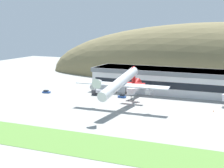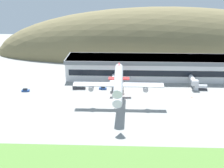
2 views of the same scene
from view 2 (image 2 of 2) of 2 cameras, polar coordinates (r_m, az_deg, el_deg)
ground_plane at (r=144.71m, az=4.05°, el=-4.27°), size 372.46×372.46×0.00m
grass_strip_foreground at (r=104.69m, az=4.69°, el=-14.15°), size 335.21×20.60×0.08m
hill_backdrop at (r=242.55m, az=9.85°, el=5.19°), size 258.58×62.35×72.73m
terminal_building at (r=186.13m, az=7.18°, el=3.28°), size 100.14×21.74×12.28m
jetway_0 at (r=168.16m, az=0.27°, el=0.64°), size 3.38×15.94×5.43m
jetway_1 at (r=173.86m, az=14.65°, el=0.62°), size 3.38×12.45×5.43m
cargo_airplane at (r=141.18m, az=1.16°, el=0.06°), size 41.31×43.79×11.28m
service_car_0 at (r=169.80m, az=-15.54°, el=-1.11°), size 4.15×2.16×1.50m
service_car_1 at (r=166.64m, az=-1.68°, el=-0.75°), size 4.00×1.97×1.65m
fuel_truck at (r=171.98m, az=15.88°, el=-0.58°), size 6.95×2.41×3.03m
box_truck at (r=168.06m, az=-6.04°, el=-0.39°), size 6.83×2.32×3.08m
traffic_cone_0 at (r=160.27m, az=14.42°, el=-2.36°), size 0.52×0.52×0.58m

